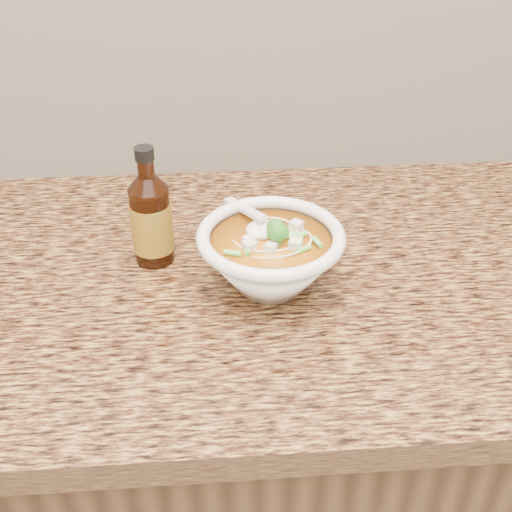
{
  "coord_description": "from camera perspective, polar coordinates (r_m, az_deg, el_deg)",
  "views": [
    {
      "loc": [
        -0.0,
        0.91,
        1.44
      ],
      "look_at": [
        0.05,
        1.62,
        0.95
      ],
      "focal_mm": 45.0,
      "sensor_mm": 36.0,
      "label": 1
    }
  ],
  "objects": [
    {
      "name": "hot_sauce_bottle",
      "position": [
        0.93,
        -9.29,
        3.19
      ],
      "size": [
        0.08,
        0.08,
        0.18
      ],
      "rotation": [
        0.0,
        0.0,
        -0.34
      ],
      "color": "black",
      "rests_on": "counter_slab"
    },
    {
      "name": "counter_slab",
      "position": [
        0.95,
        -3.45,
        -1.94
      ],
      "size": [
        4.0,
        0.68,
        0.04
      ],
      "primitive_type": "cube",
      "color": "olive",
      "rests_on": "cabinet"
    },
    {
      "name": "cabinet",
      "position": [
        1.27,
        -2.72,
        -18.49
      ],
      "size": [
        4.0,
        0.65,
        0.86
      ],
      "primitive_type": "cube",
      "color": "black",
      "rests_on": "ground"
    },
    {
      "name": "soup_bowl",
      "position": [
        0.87,
        1.29,
        -0.18
      ],
      "size": [
        0.2,
        0.22,
        0.11
      ],
      "rotation": [
        0.0,
        0.0,
        0.37
      ],
      "color": "white",
      "rests_on": "counter_slab"
    }
  ]
}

